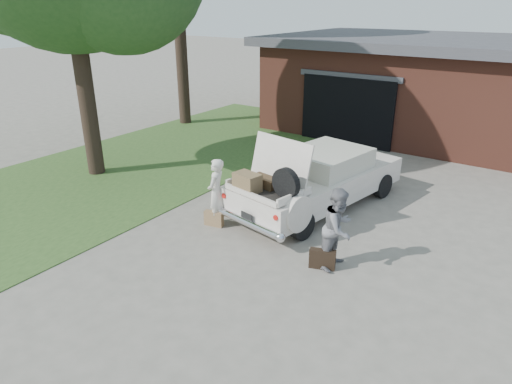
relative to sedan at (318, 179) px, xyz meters
The scene contains 8 objects.
ground 2.95m from the sedan, 92.78° to the right, with size 90.00×90.00×0.00m, color gray.
grass_strip 5.68m from the sedan, behind, with size 6.00×16.00×0.02m, color #2D4C1E.
house 8.70m from the sedan, 84.40° to the left, with size 12.80×7.80×3.30m.
sedan is the anchor object (origin of this frame).
woman_left 2.43m from the sedan, 123.01° to the right, with size 0.53×0.35×1.46m, color silver.
woman_right 2.61m from the sedan, 54.19° to the right, with size 0.73×0.57×1.50m, color gray.
suitcase_left 2.58m from the sedan, 121.50° to the right, with size 0.42×0.13×0.32m, color #9D784F.
suitcase_right 2.75m from the sedan, 59.82° to the right, with size 0.47×0.15×0.36m, color black.
Camera 1 is at (4.57, -5.95, 4.43)m, focal length 32.00 mm.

